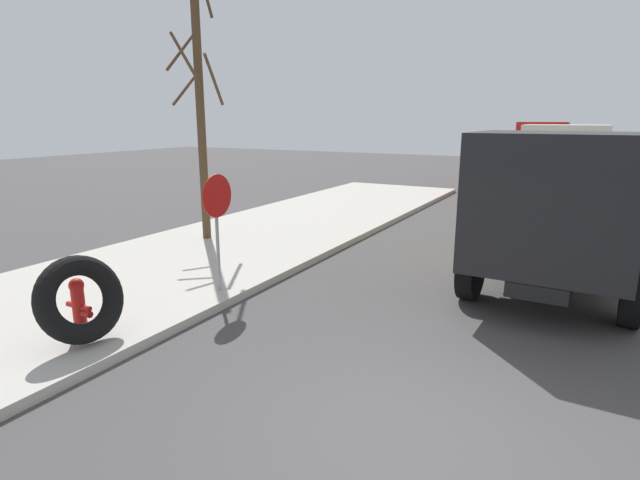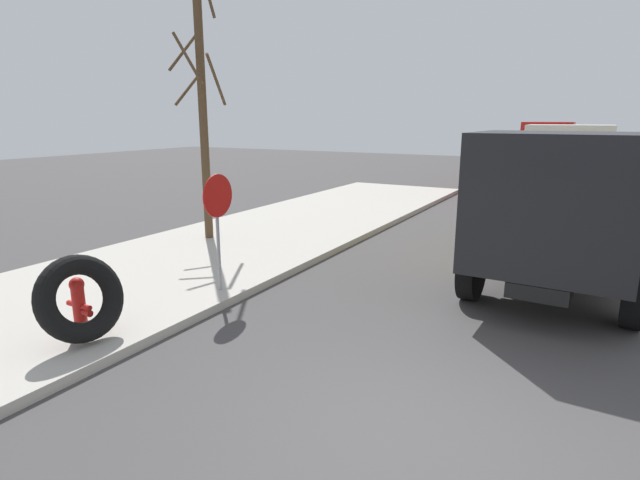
{
  "view_description": "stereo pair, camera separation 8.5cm",
  "coord_description": "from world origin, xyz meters",
  "px_view_note": "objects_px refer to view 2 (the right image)",
  "views": [
    {
      "loc": [
        -4.54,
        -1.38,
        3.22
      ],
      "look_at": [
        2.55,
        2.47,
        1.27
      ],
      "focal_mm": 28.49,
      "sensor_mm": 36.0,
      "label": 1
    },
    {
      "loc": [
        -4.5,
        -1.46,
        3.22
      ],
      "look_at": [
        2.55,
        2.47,
        1.27
      ],
      "focal_mm": 28.49,
      "sensor_mm": 36.0,
      "label": 2
    }
  ],
  "objects_px": {
    "dump_truck_red": "(568,163)",
    "stop_sign": "(218,211)",
    "dump_truck_yellow": "(568,201)",
    "dump_truck_orange": "(541,151)",
    "fire_hydrant": "(79,304)",
    "loose_tire": "(80,298)",
    "bare_tree": "(203,114)"
  },
  "relations": [
    {
      "from": "bare_tree",
      "to": "loose_tire",
      "type": "bearing_deg",
      "value": -154.45
    },
    {
      "from": "fire_hydrant",
      "to": "dump_truck_yellow",
      "type": "xyz_separation_m",
      "value": [
        6.73,
        -5.85,
        1.0
      ]
    },
    {
      "from": "dump_truck_orange",
      "to": "bare_tree",
      "type": "relative_size",
      "value": 1.07
    },
    {
      "from": "dump_truck_yellow",
      "to": "dump_truck_orange",
      "type": "relative_size",
      "value": 1.01
    },
    {
      "from": "bare_tree",
      "to": "dump_truck_yellow",
      "type": "bearing_deg",
      "value": -82.42
    },
    {
      "from": "fire_hydrant",
      "to": "bare_tree",
      "type": "height_order",
      "value": "bare_tree"
    },
    {
      "from": "loose_tire",
      "to": "stop_sign",
      "type": "relative_size",
      "value": 0.59
    },
    {
      "from": "dump_truck_orange",
      "to": "bare_tree",
      "type": "height_order",
      "value": "bare_tree"
    },
    {
      "from": "fire_hydrant",
      "to": "dump_truck_orange",
      "type": "bearing_deg",
      "value": -8.62
    },
    {
      "from": "loose_tire",
      "to": "dump_truck_red",
      "type": "distance_m",
      "value": 17.14
    },
    {
      "from": "stop_sign",
      "to": "dump_truck_yellow",
      "type": "height_order",
      "value": "dump_truck_yellow"
    },
    {
      "from": "fire_hydrant",
      "to": "dump_truck_orange",
      "type": "distance_m",
      "value": 23.8
    },
    {
      "from": "stop_sign",
      "to": "bare_tree",
      "type": "distance_m",
      "value": 4.65
    },
    {
      "from": "loose_tire",
      "to": "stop_sign",
      "type": "distance_m",
      "value": 2.79
    },
    {
      "from": "stop_sign",
      "to": "bare_tree",
      "type": "bearing_deg",
      "value": 44.11
    },
    {
      "from": "dump_truck_red",
      "to": "stop_sign",
      "type": "bearing_deg",
      "value": 160.99
    },
    {
      "from": "stop_sign",
      "to": "dump_truck_yellow",
      "type": "xyz_separation_m",
      "value": [
        4.23,
        -5.33,
        -0.01
      ]
    },
    {
      "from": "stop_sign",
      "to": "dump_truck_orange",
      "type": "relative_size",
      "value": 0.3
    },
    {
      "from": "loose_tire",
      "to": "dump_truck_yellow",
      "type": "distance_m",
      "value": 8.9
    },
    {
      "from": "dump_truck_orange",
      "to": "stop_sign",
      "type": "bearing_deg",
      "value": 171.74
    },
    {
      "from": "loose_tire",
      "to": "bare_tree",
      "type": "xyz_separation_m",
      "value": [
        5.76,
        2.75,
        2.52
      ]
    },
    {
      "from": "fire_hydrant",
      "to": "dump_truck_orange",
      "type": "height_order",
      "value": "dump_truck_orange"
    },
    {
      "from": "fire_hydrant",
      "to": "dump_truck_red",
      "type": "relative_size",
      "value": 0.12
    },
    {
      "from": "dump_truck_red",
      "to": "fire_hydrant",
      "type": "bearing_deg",
      "value": 162.09
    },
    {
      "from": "loose_tire",
      "to": "dump_truck_orange",
      "type": "distance_m",
      "value": 23.9
    },
    {
      "from": "fire_hydrant",
      "to": "dump_truck_red",
      "type": "distance_m",
      "value": 17.09
    },
    {
      "from": "loose_tire",
      "to": "bare_tree",
      "type": "distance_m",
      "value": 6.86
    },
    {
      "from": "dump_truck_red",
      "to": "dump_truck_orange",
      "type": "height_order",
      "value": "same"
    },
    {
      "from": "loose_tire",
      "to": "bare_tree",
      "type": "relative_size",
      "value": 0.19
    },
    {
      "from": "loose_tire",
      "to": "bare_tree",
      "type": "height_order",
      "value": "bare_tree"
    },
    {
      "from": "dump_truck_yellow",
      "to": "fire_hydrant",
      "type": "bearing_deg",
      "value": 139.02
    },
    {
      "from": "dump_truck_yellow",
      "to": "dump_truck_orange",
      "type": "xyz_separation_m",
      "value": [
        16.79,
        2.28,
        0.0
      ]
    }
  ]
}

